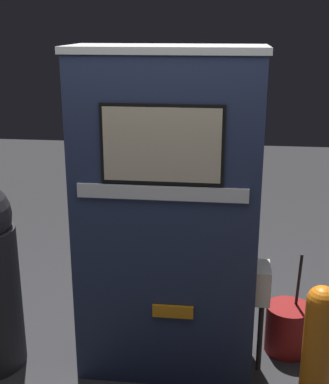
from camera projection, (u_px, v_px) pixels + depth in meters
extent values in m
cube|color=#232D4C|center=(167.00, 298.00, 3.42)|extent=(1.09, 0.47, 0.96)
cube|color=#232D4C|center=(167.00, 145.00, 3.12)|extent=(1.09, 0.47, 1.04)
cube|color=silver|center=(167.00, 49.00, 2.95)|extent=(1.12, 0.50, 0.04)
cube|color=black|center=(162.00, 145.00, 2.87)|extent=(0.68, 0.01, 0.44)
cube|color=beige|center=(162.00, 145.00, 2.87)|extent=(0.64, 0.01, 0.41)
cube|color=silver|center=(162.00, 193.00, 2.95)|extent=(0.96, 0.02, 0.08)
cube|color=orange|center=(173.00, 312.00, 3.17)|extent=(0.24, 0.02, 0.08)
cube|color=silver|center=(262.00, 283.00, 3.21)|extent=(0.09, 0.21, 0.22)
cylinder|color=black|center=(260.00, 337.00, 3.24)|extent=(0.03, 0.03, 0.45)
cylinder|color=orange|center=(315.00, 371.00, 2.81)|extent=(0.16, 0.16, 0.83)
sphere|color=orange|center=(322.00, 301.00, 2.69)|extent=(0.16, 0.16, 0.16)
cylinder|color=maroon|center=(288.00, 328.00, 3.66)|extent=(0.31, 0.31, 0.33)
cylinder|color=black|center=(299.00, 281.00, 3.54)|extent=(0.02, 0.11, 0.43)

